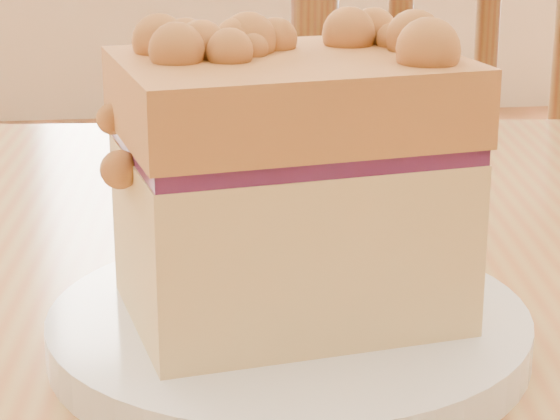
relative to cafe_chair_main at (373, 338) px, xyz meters
name	(u,v)px	position (x,y,z in m)	size (l,w,h in m)	color
cafe_chair_main	(373,338)	(0.00, 0.00, 0.00)	(0.56, 0.56, 0.94)	brown
plate	(289,330)	(-0.17, -0.60, 0.28)	(0.21, 0.21, 0.02)	white
cake_slice	(288,177)	(-0.17, -0.60, 0.35)	(0.16, 0.13, 0.13)	tan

